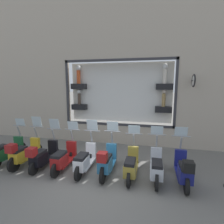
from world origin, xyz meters
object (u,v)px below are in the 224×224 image
at_px(scooter_silver_1, 156,167).
at_px(scooter_teal_3, 107,161).
at_px(scooter_red_5, 64,158).
at_px(scooter_green_8, 5,151).
at_px(scooter_olive_2, 131,165).
at_px(scooter_navy_0, 184,170).
at_px(scooter_black_6, 42,156).
at_px(scooter_white_4, 85,160).
at_px(scooter_yellow_7, 23,153).

bearing_deg(scooter_silver_1, scooter_teal_3, 91.87).
height_order(scooter_silver_1, scooter_red_5, scooter_red_5).
bearing_deg(scooter_red_5, scooter_green_8, 91.25).
bearing_deg(scooter_olive_2, scooter_red_5, 89.92).
height_order(scooter_navy_0, scooter_red_5, scooter_red_5).
distance_m(scooter_black_6, scooter_green_8, 1.59).
relative_size(scooter_silver_1, scooter_green_8, 0.99).
relative_size(scooter_white_4, scooter_red_5, 1.00).
bearing_deg(scooter_navy_0, scooter_silver_1, 85.41).
bearing_deg(scooter_black_6, scooter_navy_0, -89.96).
bearing_deg(scooter_silver_1, scooter_black_6, 90.97).
bearing_deg(scooter_black_6, scooter_white_4, -87.49).
bearing_deg(scooter_red_5, scooter_navy_0, -90.90).
relative_size(scooter_silver_1, scooter_black_6, 1.01).
distance_m(scooter_navy_0, scooter_red_5, 3.97).
bearing_deg(scooter_red_5, scooter_olive_2, -90.08).
relative_size(scooter_teal_3, scooter_green_8, 1.00).
bearing_deg(scooter_teal_3, scooter_black_6, 90.37).
height_order(scooter_olive_2, scooter_yellow_7, scooter_yellow_7).
height_order(scooter_silver_1, scooter_olive_2, scooter_silver_1).
bearing_deg(scooter_yellow_7, scooter_green_8, 90.15).
bearing_deg(scooter_red_5, scooter_white_4, -89.76).
bearing_deg(scooter_teal_3, scooter_navy_0, -90.29).
relative_size(scooter_teal_3, scooter_white_4, 1.01).
bearing_deg(scooter_olive_2, scooter_yellow_7, 90.68).
xyz_separation_m(scooter_red_5, scooter_green_8, (-0.05, 2.38, 0.06)).
height_order(scooter_black_6, scooter_yellow_7, scooter_yellow_7).
height_order(scooter_navy_0, scooter_silver_1, scooter_navy_0).
distance_m(scooter_olive_2, scooter_black_6, 3.17).
bearing_deg(scooter_white_4, scooter_silver_1, -90.06).
bearing_deg(scooter_white_4, scooter_yellow_7, 91.29).
xyz_separation_m(scooter_silver_1, scooter_yellow_7, (-0.05, 4.76, 0.06)).
bearing_deg(scooter_red_5, scooter_silver_1, -89.98).
bearing_deg(scooter_green_8, scooter_navy_0, -90.10).
relative_size(scooter_navy_0, scooter_black_6, 1.00).
relative_size(scooter_silver_1, scooter_olive_2, 1.01).
height_order(scooter_teal_3, scooter_yellow_7, scooter_yellow_7).
xyz_separation_m(scooter_olive_2, scooter_green_8, (-0.05, 4.76, 0.07)).
height_order(scooter_teal_3, scooter_black_6, scooter_teal_3).
bearing_deg(scooter_white_4, scooter_green_8, 91.00).
bearing_deg(scooter_yellow_7, scooter_red_5, -88.19).
bearing_deg(scooter_red_5, scooter_yellow_7, 91.81).
distance_m(scooter_teal_3, scooter_yellow_7, 3.17).
xyz_separation_m(scooter_red_5, scooter_yellow_7, (-0.05, 1.59, 0.06)).
distance_m(scooter_navy_0, scooter_olive_2, 1.59).
distance_m(scooter_navy_0, scooter_yellow_7, 5.55).
bearing_deg(scooter_white_4, scooter_navy_0, -91.19).
height_order(scooter_black_6, scooter_green_8, scooter_black_6).
distance_m(scooter_silver_1, scooter_green_8, 5.55).
bearing_deg(scooter_red_5, scooter_black_6, 94.76).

